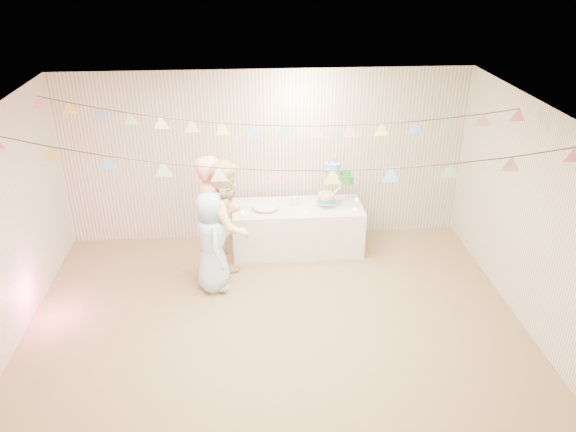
{
  "coord_description": "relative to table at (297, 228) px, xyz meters",
  "views": [
    {
      "loc": [
        -0.27,
        -5.38,
        4.21
      ],
      "look_at": [
        0.2,
        0.8,
        1.15
      ],
      "focal_mm": 35.0,
      "sensor_mm": 36.0,
      "label": 1
    }
  ],
  "objects": [
    {
      "name": "right_wall",
      "position": [
        2.57,
        -1.98,
        0.94
      ],
      "size": [
        5.0,
        5.0,
        0.0
      ],
      "primitive_type": "plane",
      "color": "silver",
      "rests_on": "ground"
    },
    {
      "name": "front_wall",
      "position": [
        -0.43,
        -4.48,
        0.94
      ],
      "size": [
        6.0,
        6.0,
        0.0
      ],
      "primitive_type": "plane",
      "color": "silver",
      "rests_on": "ground"
    },
    {
      "name": "cake_bottom",
      "position": [
        0.4,
        -0.01,
        0.48
      ],
      "size": [
        0.31,
        0.31,
        0.15
      ],
      "primitive_type": null,
      "color": "teal",
      "rests_on": "cake_stand"
    },
    {
      "name": "tealight_0",
      "position": [
        -0.8,
        -0.15,
        0.37
      ],
      "size": [
        0.04,
        0.04,
        0.03
      ],
      "primitive_type": "cylinder",
      "color": "#FFD88C",
      "rests_on": "table"
    },
    {
      "name": "back_wall",
      "position": [
        -0.43,
        0.52,
        0.94
      ],
      "size": [
        6.0,
        6.0,
        0.0
      ],
      "primitive_type": "plane",
      "color": "silver",
      "rests_on": "ground"
    },
    {
      "name": "tealight_3",
      "position": [
        0.35,
        0.22,
        0.37
      ],
      "size": [
        0.04,
        0.04,
        0.03
      ],
      "primitive_type": "cylinder",
      "color": "#FFD88C",
      "rests_on": "table"
    },
    {
      "name": "floor",
      "position": [
        -0.43,
        -1.98,
        -0.36
      ],
      "size": [
        6.0,
        6.0,
        0.0
      ],
      "primitive_type": "plane",
      "color": "olive",
      "rests_on": "ground"
    },
    {
      "name": "bunting_back",
      "position": [
        -0.43,
        -0.88,
        1.99
      ],
      "size": [
        5.6,
        1.1,
        0.4
      ],
      "primitive_type": null,
      "color": "pink",
      "rests_on": "ceiling"
    },
    {
      "name": "cake_stand",
      "position": [
        0.55,
        0.05,
        0.73
      ],
      "size": [
        0.61,
        0.36,
        0.68
      ],
      "primitive_type": null,
      "color": "silver",
      "rests_on": "table"
    },
    {
      "name": "tealight_5",
      "position": [
        0.9,
        0.15,
        0.37
      ],
      "size": [
        0.04,
        0.04,
        0.03
      ],
      "primitive_type": "cylinder",
      "color": "#FFD88C",
      "rests_on": "table"
    },
    {
      "name": "posy",
      "position": [
        -0.03,
        0.05,
        0.47
      ],
      "size": [
        0.13,
        0.13,
        0.15
      ],
      "primitive_type": null,
      "color": "white",
      "rests_on": "table"
    },
    {
      "name": "person_adult_b",
      "position": [
        -0.99,
        -0.75,
        0.51
      ],
      "size": [
        0.89,
        1.01,
        1.74
      ],
      "primitive_type": "imported",
      "rotation": [
        0.0,
        0.0,
        1.25
      ],
      "color": "#DDC488",
      "rests_on": "floor"
    },
    {
      "name": "table",
      "position": [
        0.0,
        0.0,
        0.0
      ],
      "size": [
        1.9,
        0.76,
        0.71
      ],
      "primitive_type": "cube",
      "color": "silver",
      "rests_on": "floor"
    },
    {
      "name": "platter",
      "position": [
        -0.46,
        -0.05,
        0.4
      ],
      "size": [
        0.38,
        0.38,
        0.02
      ],
      "primitive_type": "cylinder",
      "color": "white",
      "rests_on": "table"
    },
    {
      "name": "person_child",
      "position": [
        -1.2,
        -0.93,
        0.33
      ],
      "size": [
        0.58,
        0.76,
        1.38
      ],
      "primitive_type": "imported",
      "rotation": [
        0.0,
        0.0,
        1.79
      ],
      "color": "#A2CDE6",
      "rests_on": "floor"
    },
    {
      "name": "ceiling",
      "position": [
        -0.43,
        -1.98,
        2.24
      ],
      "size": [
        6.0,
        6.0,
        0.0
      ],
      "primitive_type": "plane",
      "color": "white",
      "rests_on": "ground"
    },
    {
      "name": "tealight_4",
      "position": [
        0.82,
        -0.18,
        0.37
      ],
      "size": [
        0.04,
        0.04,
        0.03
      ],
      "primitive_type": "cylinder",
      "color": "#FFD88C",
      "rests_on": "table"
    },
    {
      "name": "person_adult_a",
      "position": [
        -1.16,
        -0.67,
        0.53
      ],
      "size": [
        0.45,
        0.67,
        1.78
      ],
      "primitive_type": "imported",
      "rotation": [
        0.0,
        0.0,
        1.53
      ],
      "color": "#FF8E85",
      "rests_on": "floor"
    },
    {
      "name": "cake_middle",
      "position": [
        0.73,
        0.14,
        0.75
      ],
      "size": [
        0.27,
        0.27,
        0.22
      ],
      "primitive_type": null,
      "color": "#1E8D2A",
      "rests_on": "cake_stand"
    },
    {
      "name": "bunting_front",
      "position": [
        -0.43,
        -2.18,
        1.96
      ],
      "size": [
        5.6,
        0.9,
        0.36
      ],
      "primitive_type": null,
      "color": "#72A5E5",
      "rests_on": "ceiling"
    },
    {
      "name": "tealight_1",
      "position": [
        -0.35,
        0.18,
        0.37
      ],
      "size": [
        0.04,
        0.04,
        0.03
      ],
      "primitive_type": "cylinder",
      "color": "#FFD88C",
      "rests_on": "table"
    },
    {
      "name": "tealight_2",
      "position": [
        0.1,
        -0.22,
        0.37
      ],
      "size": [
        0.04,
        0.04,
        0.03
      ],
      "primitive_type": "cylinder",
      "color": "#FFD88C",
      "rests_on": "table"
    },
    {
      "name": "cake_top_tier",
      "position": [
        0.49,
        0.02,
        1.02
      ],
      "size": [
        0.25,
        0.25,
        0.19
      ],
      "primitive_type": null,
      "color": "#4CA2EF",
      "rests_on": "cake_stand"
    }
  ]
}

